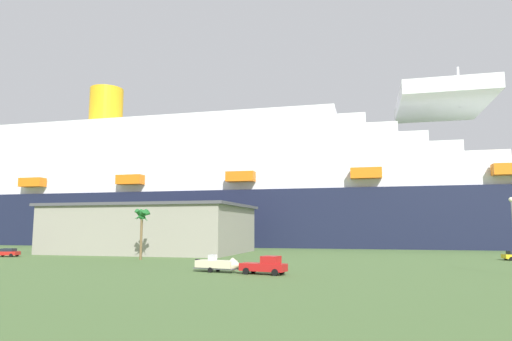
{
  "coord_description": "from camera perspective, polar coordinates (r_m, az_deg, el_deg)",
  "views": [
    {
      "loc": [
        19.35,
        -64.94,
        5.59
      ],
      "look_at": [
        -2.7,
        37.9,
        18.88
      ],
      "focal_mm": 31.67,
      "sensor_mm": 36.0,
      "label": 1
    }
  ],
  "objects": [
    {
      "name": "ground_plane",
      "position": [
        97.05,
        0.59,
        -10.5
      ],
      "size": [
        600.0,
        600.0,
        0.0
      ],
      "primitive_type": "plane",
      "color": "#4C6B38"
    },
    {
      "name": "cruise_ship",
      "position": [
        146.82,
        -6.6,
        -2.91
      ],
      "size": [
        287.75,
        40.62,
        59.35
      ],
      "color": "#191E38",
      "rests_on": "ground_plane"
    },
    {
      "name": "terminal_building",
      "position": [
        104.48,
        -12.98,
        -7.17
      ],
      "size": [
        43.13,
        29.27,
        10.58
      ],
      "color": "gray",
      "rests_on": "ground_plane"
    },
    {
      "name": "pickup_truck",
      "position": [
        55.26,
        1.16,
        -11.92
      ],
      "size": [
        5.91,
        3.29,
        2.2
      ],
      "color": "red",
      "rests_on": "ground_plane"
    },
    {
      "name": "small_boat_on_trailer",
      "position": [
        58.1,
        -4.52,
        -11.74
      ],
      "size": [
        7.14,
        3.18,
        2.15
      ],
      "color": "#595960",
      "rests_on": "ground_plane"
    },
    {
      "name": "palm_tree",
      "position": [
        82.44,
        -14.23,
        -5.92
      ],
      "size": [
        3.29,
        2.83,
        8.86
      ],
      "color": "brown",
      "rests_on": "ground_plane"
    },
    {
      "name": "parked_car_red_hatchback",
      "position": [
        100.16,
        -28.9,
        -9.04
      ],
      "size": [
        4.59,
        2.64,
        1.58
      ],
      "color": "red",
      "rests_on": "ground_plane"
    }
  ]
}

